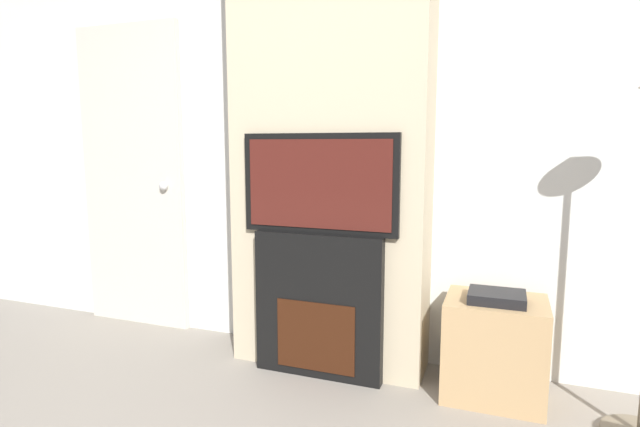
{
  "coord_description": "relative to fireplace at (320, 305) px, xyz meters",
  "views": [
    {
      "loc": [
        0.92,
        -0.8,
        1.26
      ],
      "look_at": [
        0.0,
        1.66,
        0.9
      ],
      "focal_mm": 28.0,
      "sensor_mm": 36.0,
      "label": 1
    }
  ],
  "objects": [
    {
      "name": "chimney_breast",
      "position": [
        0.0,
        0.17,
        0.96
      ],
      "size": [
        1.09,
        0.34,
        2.7
      ],
      "color": "#BCAD8E",
      "rests_on": "ground_plane"
    },
    {
      "name": "television",
      "position": [
        0.0,
        -0.0,
        0.66
      ],
      "size": [
        0.86,
        0.07,
        0.53
      ],
      "color": "black",
      "rests_on": "fireplace"
    },
    {
      "name": "fireplace",
      "position": [
        0.0,
        0.0,
        0.0
      ],
      "size": [
        0.71,
        0.15,
        0.79
      ],
      "color": "black",
      "rests_on": "ground_plane"
    },
    {
      "name": "entry_door",
      "position": [
        -1.5,
        0.31,
        0.64
      ],
      "size": [
        0.82,
        0.09,
        2.06
      ],
      "color": "beige",
      "rests_on": "ground_plane"
    },
    {
      "name": "media_stand",
      "position": [
        0.91,
        0.07,
        -0.13
      ],
      "size": [
        0.48,
        0.39,
        0.55
      ],
      "color": "tan",
      "rests_on": "ground_plane"
    },
    {
      "name": "wall_back",
      "position": [
        0.0,
        0.37,
        0.96
      ],
      "size": [
        6.0,
        0.06,
        2.7
      ],
      "color": "silver",
      "rests_on": "ground_plane"
    }
  ]
}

